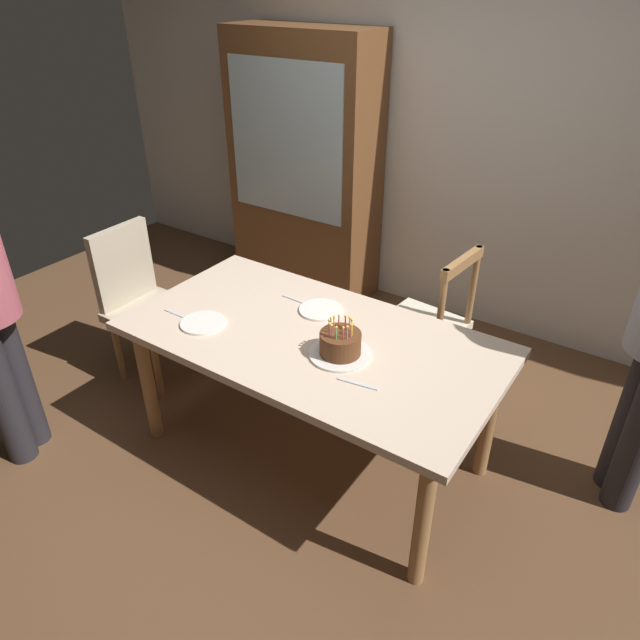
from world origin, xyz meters
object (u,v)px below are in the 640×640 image
Objects in this scene: dining_table at (311,350)px; chair_upholstered at (140,297)px; china_cabinet at (304,169)px; plate_far_side at (321,310)px; chair_spindle_back at (425,328)px; birthday_cake at (340,345)px; plate_near_celebrant at (203,323)px.

dining_table is 1.28m from chair_upholstered.
china_cabinet is at bearing 126.38° from dining_table.
plate_far_side is at bearing -51.82° from china_cabinet.
chair_spindle_back reaches higher than dining_table.
birthday_cake is 0.71m from plate_near_celebrant.
dining_table is 0.94× the size of china_cabinet.
birthday_cake reaches higher than plate_far_side.
chair_spindle_back is 1.66m from china_cabinet.
birthday_cake is 0.29× the size of chair_upholstered.
birthday_cake is 1.50m from chair_upholstered.
chair_spindle_back and chair_upholstered have the same top height.
plate_near_celebrant is 0.86m from chair_upholstered.
dining_table is 0.25m from plate_far_side.
china_cabinet is at bearing 85.09° from chair_upholstered.
dining_table is 1.87× the size of chair_spindle_back.
birthday_cake is 0.91m from chair_spindle_back.
dining_table is 0.25m from birthday_cake.
plate_near_celebrant is 1.00× the size of plate_far_side.
birthday_cake is at bearing -17.00° from dining_table.
plate_near_celebrant is at bearing -69.58° from china_cabinet.
dining_table is 0.85m from chair_spindle_back.
birthday_cake is 1.27× the size of plate_far_side.
chair_spindle_back is 1.70m from chair_upholstered.
chair_upholstered reaches higher than dining_table.
chair_upholstered is (-1.28, 0.04, -0.13)m from dining_table.
china_cabinet is at bearing 110.42° from plate_near_celebrant.
chair_spindle_back is at bearing -29.00° from china_cabinet.
dining_table is 6.35× the size of birthday_cake.
plate_far_side is (0.40, 0.42, 0.00)m from plate_near_celebrant.
china_cabinet reaches higher than dining_table.
chair_spindle_back is at bearing 26.22° from chair_upholstered.
birthday_cake is 2.11m from china_cabinet.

